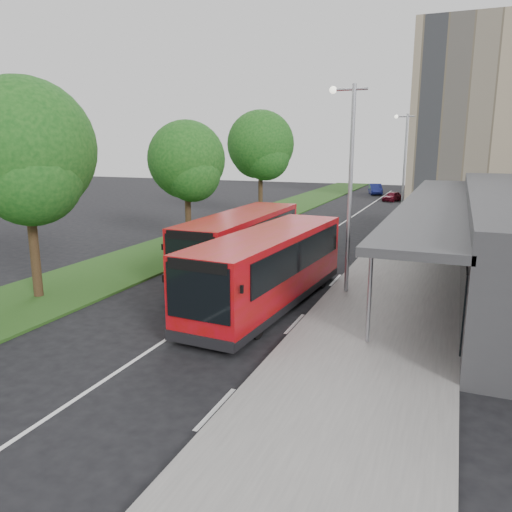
{
  "coord_description": "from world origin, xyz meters",
  "views": [
    {
      "loc": [
        8.07,
        -17.33,
        5.95
      ],
      "look_at": [
        0.64,
        1.07,
        1.5
      ],
      "focal_mm": 35.0,
      "sensor_mm": 36.0,
      "label": 1
    }
  ],
  "objects_px": {
    "bollard": "(401,222)",
    "car_near": "(392,196)",
    "tree_far": "(261,149)",
    "bus_main": "(269,268)",
    "tree_near": "(26,158)",
    "bus_second": "(241,243)",
    "lamp_post_near": "(348,177)",
    "lamp_post_far": "(403,161)",
    "litter_bin": "(397,248)",
    "tree_mid": "(187,165)",
    "car_far": "(375,189)"
  },
  "relations": [
    {
      "from": "car_near",
      "to": "tree_far",
      "type": "bearing_deg",
      "value": -100.32
    },
    {
      "from": "lamp_post_far",
      "to": "bus_main",
      "type": "xyz_separation_m",
      "value": [
        -2.34,
        -22.45,
        -3.28
      ]
    },
    {
      "from": "tree_far",
      "to": "car_far",
      "type": "relative_size",
      "value": 2.24
    },
    {
      "from": "tree_mid",
      "to": "tree_far",
      "type": "distance_m",
      "value": 12.03
    },
    {
      "from": "litter_bin",
      "to": "bus_main",
      "type": "bearing_deg",
      "value": -109.29
    },
    {
      "from": "tree_near",
      "to": "tree_far",
      "type": "xyz_separation_m",
      "value": [
        -0.0,
        24.0,
        0.16
      ]
    },
    {
      "from": "tree_near",
      "to": "car_near",
      "type": "bearing_deg",
      "value": 78.01
    },
    {
      "from": "lamp_post_near",
      "to": "litter_bin",
      "type": "xyz_separation_m",
      "value": [
        1.21,
        7.67,
        -4.18
      ]
    },
    {
      "from": "tree_far",
      "to": "bus_second",
      "type": "distance_m",
      "value": 18.85
    },
    {
      "from": "tree_near",
      "to": "bus_second",
      "type": "relative_size",
      "value": 0.85
    },
    {
      "from": "bollard",
      "to": "car_near",
      "type": "bearing_deg",
      "value": 98.8
    },
    {
      "from": "litter_bin",
      "to": "lamp_post_far",
      "type": "bearing_deg",
      "value": 95.58
    },
    {
      "from": "car_far",
      "to": "bus_main",
      "type": "bearing_deg",
      "value": -101.3
    },
    {
      "from": "lamp_post_far",
      "to": "litter_bin",
      "type": "relative_size",
      "value": 10.38
    },
    {
      "from": "tree_far",
      "to": "lamp_post_near",
      "type": "xyz_separation_m",
      "value": [
        11.13,
        -19.05,
        -0.89
      ]
    },
    {
      "from": "car_near",
      "to": "bollard",
      "type": "bearing_deg",
      "value": -64.11
    },
    {
      "from": "lamp_post_near",
      "to": "litter_bin",
      "type": "height_order",
      "value": "lamp_post_near"
    },
    {
      "from": "lamp_post_far",
      "to": "bus_main",
      "type": "distance_m",
      "value": 22.81
    },
    {
      "from": "litter_bin",
      "to": "car_near",
      "type": "xyz_separation_m",
      "value": [
        -3.71,
        28.02,
        -0.01
      ]
    },
    {
      "from": "bus_second",
      "to": "bollard",
      "type": "relative_size",
      "value": 11.01
    },
    {
      "from": "tree_far",
      "to": "bollard",
      "type": "height_order",
      "value": "tree_far"
    },
    {
      "from": "bus_second",
      "to": "bollard",
      "type": "height_order",
      "value": "bus_second"
    },
    {
      "from": "lamp_post_near",
      "to": "bus_main",
      "type": "xyz_separation_m",
      "value": [
        -2.34,
        -2.45,
        -3.28
      ]
    },
    {
      "from": "tree_far",
      "to": "bus_main",
      "type": "bearing_deg",
      "value": -67.76
    },
    {
      "from": "bollard",
      "to": "car_far",
      "type": "height_order",
      "value": "car_far"
    },
    {
      "from": "litter_bin",
      "to": "lamp_post_near",
      "type": "bearing_deg",
      "value": -98.94
    },
    {
      "from": "car_near",
      "to": "lamp_post_near",
      "type": "bearing_deg",
      "value": -68.9
    },
    {
      "from": "tree_mid",
      "to": "bollard",
      "type": "bearing_deg",
      "value": 39.51
    },
    {
      "from": "bus_second",
      "to": "bollard",
      "type": "distance_m",
      "value": 16.04
    },
    {
      "from": "bus_main",
      "to": "bus_second",
      "type": "xyz_separation_m",
      "value": [
        -2.91,
        4.09,
        0.0
      ]
    },
    {
      "from": "lamp_post_far",
      "to": "bollard",
      "type": "bearing_deg",
      "value": -82.38
    },
    {
      "from": "tree_mid",
      "to": "bus_second",
      "type": "relative_size",
      "value": 0.74
    },
    {
      "from": "tree_near",
      "to": "car_near",
      "type": "xyz_separation_m",
      "value": [
        8.63,
        40.64,
        -4.92
      ]
    },
    {
      "from": "tree_near",
      "to": "bus_main",
      "type": "xyz_separation_m",
      "value": [
        8.79,
        2.49,
        -4.01
      ]
    },
    {
      "from": "litter_bin",
      "to": "tree_far",
      "type": "bearing_deg",
      "value": 137.29
    },
    {
      "from": "lamp_post_near",
      "to": "litter_bin",
      "type": "bearing_deg",
      "value": 81.06
    },
    {
      "from": "lamp_post_far",
      "to": "bollard",
      "type": "distance_m",
      "value": 5.35
    },
    {
      "from": "bus_main",
      "to": "bollard",
      "type": "height_order",
      "value": "bus_main"
    },
    {
      "from": "lamp_post_near",
      "to": "car_near",
      "type": "relative_size",
      "value": 2.61
    },
    {
      "from": "car_near",
      "to": "car_far",
      "type": "xyz_separation_m",
      "value": [
        -2.84,
        6.79,
        0.12
      ]
    },
    {
      "from": "bollard",
      "to": "car_near",
      "type": "xyz_separation_m",
      "value": [
        -2.95,
        19.08,
        -0.08
      ]
    },
    {
      "from": "bollard",
      "to": "car_far",
      "type": "relative_size",
      "value": 0.23
    },
    {
      "from": "lamp_post_near",
      "to": "litter_bin",
      "type": "relative_size",
      "value": 10.38
    },
    {
      "from": "tree_near",
      "to": "bollard",
      "type": "height_order",
      "value": "tree_near"
    },
    {
      "from": "lamp_post_far",
      "to": "tree_mid",
      "type": "bearing_deg",
      "value": -130.68
    },
    {
      "from": "tree_far",
      "to": "lamp_post_far",
      "type": "height_order",
      "value": "tree_far"
    },
    {
      "from": "bus_main",
      "to": "litter_bin",
      "type": "height_order",
      "value": "bus_main"
    },
    {
      "from": "bus_main",
      "to": "bus_second",
      "type": "distance_m",
      "value": 5.02
    },
    {
      "from": "tree_far",
      "to": "car_near",
      "type": "height_order",
      "value": "tree_far"
    },
    {
      "from": "lamp_post_far",
      "to": "car_near",
      "type": "xyz_separation_m",
      "value": [
        -2.5,
        15.69,
        -4.2
      ]
    }
  ]
}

